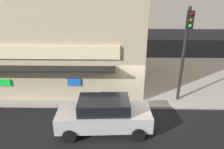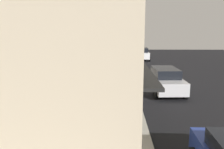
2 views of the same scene
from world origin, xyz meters
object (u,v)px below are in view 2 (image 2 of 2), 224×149
at_px(traffic_light, 122,35).
at_px(potted_plant_by_doorway, 90,88).
at_px(parked_car_white, 142,54).
at_px(fire_hydrant, 130,86).
at_px(parked_car_silver, 165,80).
at_px(trash_can, 104,83).
at_px(pedestrian, 119,59).

height_order(traffic_light, potted_plant_by_doorway, traffic_light).
bearing_deg(parked_car_white, fire_hydrant, 171.72).
bearing_deg(fire_hydrant, parked_car_silver, -80.78).
height_order(potted_plant_by_doorway, parked_car_white, parked_car_white).
xyz_separation_m(fire_hydrant, parked_car_silver, (0.39, -2.38, 0.33)).
xyz_separation_m(fire_hydrant, potted_plant_by_doorway, (-1.31, 2.50, 0.19)).
distance_m(trash_can, parked_car_white, 17.21).
relative_size(traffic_light, potted_plant_by_doorway, 5.44).
height_order(fire_hydrant, pedestrian, pedestrian).
xyz_separation_m(trash_can, parked_car_silver, (-0.16, -4.17, 0.26)).
relative_size(trash_can, parked_car_white, 0.23).
bearing_deg(potted_plant_by_doorway, pedestrian, -9.16).
relative_size(trash_can, parked_car_silver, 0.20).
xyz_separation_m(pedestrian, parked_car_white, (7.30, -3.19, -0.19)).
distance_m(traffic_light, pedestrian, 5.67).
bearing_deg(traffic_light, potted_plant_by_doorway, 161.84).
distance_m(trash_can, parked_car_silver, 4.18).
xyz_separation_m(trash_can, pedestrian, (9.37, -1.09, 0.46)).
bearing_deg(parked_car_silver, trash_can, 87.77).
distance_m(pedestrian, parked_car_silver, 10.01).
relative_size(traffic_light, pedestrian, 3.33).
bearing_deg(pedestrian, trash_can, 173.36).
height_order(pedestrian, potted_plant_by_doorway, pedestrian).
bearing_deg(trash_can, traffic_light, -16.87).
distance_m(fire_hydrant, potted_plant_by_doorway, 2.83).
relative_size(fire_hydrant, parked_car_silver, 0.18).
relative_size(traffic_light, fire_hydrant, 6.96).
xyz_separation_m(fire_hydrant, parked_car_white, (17.22, -2.50, 0.34)).
height_order(fire_hydrant, parked_car_white, parked_car_white).
xyz_separation_m(potted_plant_by_doorway, parked_car_white, (18.53, -5.00, 0.15)).
xyz_separation_m(traffic_light, trash_can, (-4.36, 1.32, -3.12)).
bearing_deg(traffic_light, fire_hydrant, -174.68).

